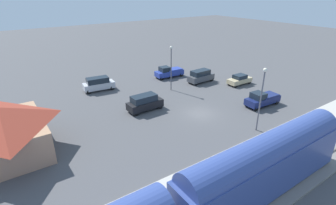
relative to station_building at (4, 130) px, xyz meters
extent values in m
plane|color=#4C4C4F|center=(-4.00, -22.00, -2.68)|extent=(200.00, 200.00, 0.00)
cube|color=slate|center=(-18.00, -22.00, -2.59)|extent=(4.80, 70.00, 0.18)
cube|color=#59544C|center=(-18.72, -22.00, -2.44)|extent=(0.10, 70.00, 0.12)
cube|color=#59544C|center=(-17.28, -22.00, -2.44)|extent=(0.10, 70.00, 0.12)
cube|color=#B7B2A8|center=(-14.00, -22.00, -2.53)|extent=(3.20, 46.00, 0.30)
cube|color=#33478C|center=(-18.00, -16.48, -0.53)|extent=(2.90, 16.91, 3.70)
cube|color=#19389E|center=(-16.54, -16.48, -0.83)|extent=(0.04, 15.56, 0.36)
cylinder|color=#33478C|center=(-18.00, -16.48, 1.22)|extent=(2.75, 16.23, 2.76)
cube|color=tan|center=(0.00, 0.00, -1.01)|extent=(9.10, 7.08, 3.34)
pyramid|color=maroon|center=(0.00, 0.00, 1.55)|extent=(9.90, 7.88, 1.80)
cube|color=#4C3323|center=(0.00, -3.57, -1.63)|extent=(1.10, 0.08, 2.10)
cylinder|color=brown|center=(-14.38, -26.38, -1.96)|extent=(0.22, 0.22, 0.85)
cylinder|color=#2D72B7|center=(-14.38, -26.38, -1.22)|extent=(0.36, 0.36, 0.62)
sphere|color=tan|center=(-14.38, -26.38, -0.79)|extent=(0.24, 0.24, 0.24)
cube|color=navy|center=(-7.05, -31.06, -1.84)|extent=(2.30, 5.51, 0.92)
cube|color=#19232D|center=(-6.98, -30.04, -0.96)|extent=(1.83, 1.83, 0.84)
cylinder|color=black|center=(-7.77, -28.86, -2.30)|extent=(0.22, 0.76, 0.76)
cylinder|color=black|center=(-6.05, -28.97, -2.30)|extent=(0.22, 0.76, 0.76)
cylinder|color=black|center=(-8.04, -33.15, -2.30)|extent=(0.22, 0.76, 0.76)
cylinder|color=black|center=(-6.32, -33.26, -2.30)|extent=(0.22, 0.76, 0.76)
cube|color=navy|center=(-7.11, -32.00, -1.28)|extent=(2.05, 3.08, 0.20)
cube|color=#283D9E|center=(11.18, -27.61, -1.84)|extent=(2.28, 5.51, 0.92)
cube|color=#19232D|center=(11.24, -26.59, -0.96)|extent=(1.82, 1.83, 0.84)
cylinder|color=black|center=(10.45, -25.41, -2.30)|extent=(0.22, 0.76, 0.76)
cylinder|color=black|center=(12.17, -25.51, -2.30)|extent=(0.22, 0.76, 0.76)
cylinder|color=black|center=(10.20, -29.71, -2.30)|extent=(0.22, 0.76, 0.76)
cylinder|color=black|center=(11.91, -29.81, -2.30)|extent=(0.22, 0.76, 0.76)
cube|color=#283D9E|center=(11.13, -28.55, -1.28)|extent=(2.03, 3.07, 0.20)
cube|color=#47494F|center=(5.65, -30.58, -1.84)|extent=(2.17, 4.98, 1.00)
cube|color=#19232D|center=(5.64, -30.43, -0.90)|extent=(1.87, 3.50, 0.88)
cylinder|color=black|center=(6.59, -32.45, -2.34)|extent=(0.22, 0.68, 0.68)
cylinder|color=black|center=(4.87, -32.52, -2.34)|extent=(0.22, 0.68, 0.68)
cylinder|color=black|center=(6.43, -28.65, -2.34)|extent=(0.22, 0.68, 0.68)
cylinder|color=black|center=(4.71, -28.72, -2.34)|extent=(0.22, 0.68, 0.68)
cube|color=black|center=(1.10, -16.52, -1.84)|extent=(2.05, 4.94, 1.00)
cube|color=#19232D|center=(1.09, -16.37, -0.90)|extent=(1.79, 3.46, 0.88)
cylinder|color=black|center=(1.99, -18.40, -2.34)|extent=(0.22, 0.68, 0.68)
cylinder|color=black|center=(0.27, -18.43, -2.34)|extent=(0.22, 0.68, 0.68)
cylinder|color=black|center=(1.92, -14.60, -2.34)|extent=(0.22, 0.68, 0.68)
cylinder|color=black|center=(0.20, -14.63, -2.34)|extent=(0.22, 0.68, 0.68)
cube|color=silver|center=(11.99, -14.14, -1.84)|extent=(2.48, 5.08, 1.00)
cube|color=#19232D|center=(12.01, -13.99, -0.90)|extent=(2.09, 3.60, 0.88)
cylinder|color=black|center=(12.64, -16.13, -2.34)|extent=(0.22, 0.68, 0.68)
cylinder|color=black|center=(10.93, -15.94, -2.34)|extent=(0.22, 0.68, 0.68)
cylinder|color=black|center=(13.05, -12.35, -2.34)|extent=(0.22, 0.68, 0.68)
cylinder|color=black|center=(11.34, -12.16, -2.34)|extent=(0.22, 0.68, 0.68)
cube|color=#C6B284|center=(0.91, -35.32, -1.96)|extent=(1.93, 4.53, 0.76)
cube|color=#19232D|center=(0.91, -35.32, -1.26)|extent=(1.66, 2.19, 0.64)
cylinder|color=black|center=(1.68, -37.03, -2.34)|extent=(0.22, 0.68, 0.68)
cylinder|color=black|center=(0.08, -37.00, -2.34)|extent=(0.22, 0.68, 0.68)
cylinder|color=black|center=(1.74, -33.63, -2.34)|extent=(0.22, 0.68, 0.68)
cylinder|color=black|center=(0.14, -33.60, -2.34)|extent=(0.22, 0.68, 0.68)
cylinder|color=#515156|center=(-11.20, -24.52, 0.92)|extent=(0.16, 0.16, 7.20)
sphere|color=#EAE5C6|center=(-11.20, -24.52, 4.70)|extent=(0.44, 0.44, 0.44)
cylinder|color=#515156|center=(5.44, -23.94, 0.74)|extent=(0.16, 0.16, 6.84)
sphere|color=#EAE5C6|center=(5.44, -23.94, 4.34)|extent=(0.44, 0.44, 0.44)
camera|label=1|loc=(-27.63, -0.48, 12.78)|focal=28.07mm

